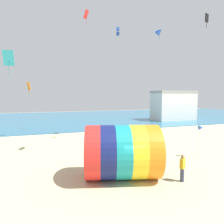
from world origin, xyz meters
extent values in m
plane|color=#CCBA8C|center=(0.00, 0.00, 0.00)|extent=(120.00, 120.00, 0.00)
cube|color=teal|center=(0.00, 37.93, 0.05)|extent=(120.00, 40.00, 0.10)
cylinder|color=red|center=(-2.60, 1.11, 1.73)|extent=(1.80, 3.58, 3.46)
cylinder|color=navy|center=(-1.70, 0.86, 1.73)|extent=(1.80, 3.58, 3.46)
cylinder|color=teal|center=(-0.81, 0.62, 1.73)|extent=(1.80, 3.58, 3.46)
cylinder|color=yellow|center=(0.09, 0.38, 1.73)|extent=(1.80, 3.58, 3.46)
cylinder|color=orange|center=(0.98, 0.13, 1.73)|extent=(1.80, 3.58, 3.46)
cylinder|color=black|center=(1.45, 0.01, 1.73)|extent=(0.89, 3.08, 3.18)
cylinder|color=#383D56|center=(2.54, -1.11, 0.42)|extent=(0.24, 0.24, 0.83)
cube|color=yellow|center=(2.54, -1.11, 1.14)|extent=(0.42, 0.36, 0.62)
sphere|color=#9E7051|center=(2.54, -1.11, 1.59)|extent=(0.23, 0.23, 0.23)
cube|color=orange|center=(-7.28, 16.10, 6.59)|extent=(0.52, 0.71, 1.02)
cylinder|color=#8F4F12|center=(-7.28, 16.10, 5.89)|extent=(0.03, 0.03, 1.02)
cube|color=red|center=(0.31, 17.07, 16.64)|extent=(0.89, 0.92, 1.10)
cylinder|color=maroon|center=(0.31, 17.07, 15.83)|extent=(0.03, 0.03, 1.18)
cube|color=black|center=(9.82, 5.00, 12.97)|extent=(0.57, 0.20, 0.84)
cylinder|color=black|center=(9.82, 5.00, 12.40)|extent=(0.03, 0.03, 0.84)
cone|color=blue|center=(8.72, 11.77, 13.63)|extent=(0.98, 1.17, 1.01)
cylinder|color=navy|center=(8.72, 11.77, 13.01)|extent=(0.03, 0.03, 0.83)
cube|color=#2DB2C6|center=(-8.95, 12.69, 9.35)|extent=(1.16, 0.59, 1.58)
cylinder|color=#1B6B77|center=(-8.95, 12.69, 8.24)|extent=(0.03, 0.03, 1.61)
cube|color=blue|center=(2.62, 10.66, 12.91)|extent=(0.41, 0.41, 0.35)
cube|color=navy|center=(2.62, 10.66, 12.38)|extent=(0.41, 0.41, 0.35)
cylinder|color=black|center=(2.62, 10.66, 12.64)|extent=(0.02, 0.02, 0.93)
cube|color=silver|center=(21.56, 26.30, 3.00)|extent=(8.91, 4.88, 6.01)
cube|color=#9D9992|center=(21.56, 26.30, 6.26)|extent=(9.09, 4.98, 0.50)
cylinder|color=silver|center=(7.09, 2.55, 1.40)|extent=(0.05, 0.05, 2.79)
cone|color=blue|center=(7.31, 2.55, 2.61)|extent=(0.45, 0.36, 0.36)
camera|label=1|loc=(-5.48, -11.12, 5.29)|focal=32.00mm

